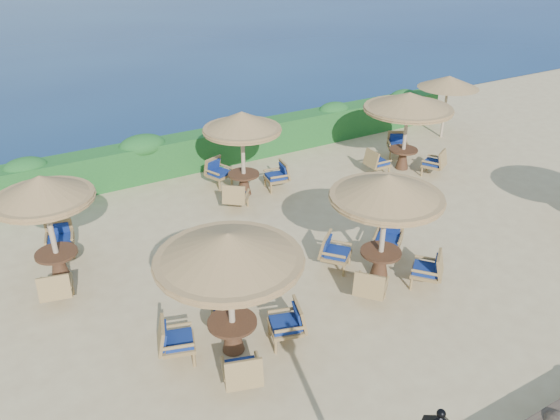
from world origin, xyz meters
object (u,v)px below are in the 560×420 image
object	(u,v)px
cafe_set_0	(230,273)
cafe_set_5	(408,114)
cafe_set_1	(385,211)
extra_parasol	(449,82)
cafe_set_3	(46,208)
cafe_set_4	(243,140)

from	to	relation	value
cafe_set_0	cafe_set_5	distance (m)	10.34
cafe_set_0	cafe_set_1	distance (m)	4.13
extra_parasol	cafe_set_5	bearing A→B (deg)	-155.00
cafe_set_1	cafe_set_3	world-z (taller)	same
extra_parasol	cafe_set_4	distance (m)	9.09
cafe_set_1	cafe_set_3	bearing A→B (deg)	150.08
cafe_set_0	cafe_set_5	size ratio (longest dim) A/B	0.98
extra_parasol	cafe_set_0	distance (m)	14.16
cafe_set_5	cafe_set_4	bearing A→B (deg)	170.63
cafe_set_1	cafe_set_3	size ratio (longest dim) A/B	0.92
cafe_set_3	cafe_set_5	world-z (taller)	same
cafe_set_1	cafe_set_5	world-z (taller)	same
extra_parasol	cafe_set_1	distance (m)	10.43
cafe_set_4	extra_parasol	bearing A→B (deg)	4.39
cafe_set_0	cafe_set_4	xyz separation A→B (m)	(3.36, 6.12, -0.03)
cafe_set_3	cafe_set_5	xyz separation A→B (m)	(11.39, 0.91, 0.07)
cafe_set_3	cafe_set_4	bearing A→B (deg)	17.53
cafe_set_1	extra_parasol	bearing A→B (deg)	37.11
cafe_set_3	cafe_set_1	bearing A→B (deg)	-29.92
extra_parasol	cafe_set_3	size ratio (longest dim) A/B	0.83
extra_parasol	cafe_set_3	distance (m)	15.07
cafe_set_1	cafe_set_0	bearing A→B (deg)	-172.64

